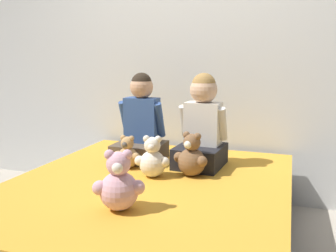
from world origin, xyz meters
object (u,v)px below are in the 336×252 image
object	(u,v)px
child_on_left	(141,125)
teddy_bear_between_children	(152,160)
teddy_bear_held_by_right_child	(191,158)
teddy_bear_held_by_left_child	(127,154)
teddy_bear_at_foot_of_bed	(119,185)
bed	(149,215)
child_on_right	(202,127)

from	to	relation	value
child_on_left	teddy_bear_between_children	size ratio (longest dim) A/B	2.41
teddy_bear_held_by_right_child	teddy_bear_between_children	size ratio (longest dim) A/B	1.07
teddy_bear_held_by_left_child	teddy_bear_held_by_right_child	size ratio (longest dim) A/B	0.80
teddy_bear_at_foot_of_bed	teddy_bear_between_children	bearing A→B (deg)	72.24
child_on_left	teddy_bear_at_foot_of_bed	size ratio (longest dim) A/B	2.10
bed	teddy_bear_at_foot_of_bed	xyz separation A→B (m)	(0.02, -0.44, 0.35)
teddy_bear_held_by_right_child	teddy_bear_between_children	distance (m)	0.25
child_on_left	teddy_bear_held_by_left_child	size ratio (longest dim) A/B	2.81
bed	teddy_bear_held_by_left_child	world-z (taller)	teddy_bear_held_by_left_child
child_on_left	child_on_right	xyz separation A→B (m)	(0.46, 0.00, 0.02)
bed	child_on_right	xyz separation A→B (m)	(0.22, 0.45, 0.49)
teddy_bear_between_children	teddy_bear_at_foot_of_bed	xyz separation A→B (m)	(0.03, -0.53, 0.02)
child_on_left	teddy_bear_at_foot_of_bed	distance (m)	0.93
teddy_bear_held_by_right_child	teddy_bear_at_foot_of_bed	world-z (taller)	teddy_bear_at_foot_of_bed
child_on_right	teddy_bear_between_children	xyz separation A→B (m)	(-0.23, -0.36, -0.16)
bed	child_on_left	bearing A→B (deg)	118.31
teddy_bear_held_by_left_child	teddy_bear_between_children	distance (m)	0.26
child_on_right	teddy_bear_at_foot_of_bed	distance (m)	0.91
bed	teddy_bear_at_foot_of_bed	bearing A→B (deg)	-86.86
teddy_bear_held_by_right_child	teddy_bear_between_children	world-z (taller)	teddy_bear_held_by_right_child
teddy_bear_between_children	teddy_bear_held_by_right_child	bearing A→B (deg)	14.24
child_on_left	teddy_bear_held_by_left_child	bearing A→B (deg)	-89.70
child_on_right	bed	bearing A→B (deg)	-112.10
child_on_left	teddy_bear_between_children	bearing A→B (deg)	-56.61
child_on_left	teddy_bear_held_by_right_child	size ratio (longest dim) A/B	2.26
teddy_bear_held_by_right_child	teddy_bear_between_children	xyz separation A→B (m)	(-0.23, -0.10, -0.01)
bed	teddy_bear_held_by_right_child	bearing A→B (deg)	41.03
bed	child_on_left	size ratio (longest dim) A/B	2.94
bed	child_on_right	bearing A→B (deg)	63.57
teddy_bear_held_by_left_child	teddy_bear_between_children	bearing A→B (deg)	-25.22
child_on_left	teddy_bear_held_by_left_child	distance (m)	0.29
bed	teddy_bear_held_by_right_child	world-z (taller)	teddy_bear_held_by_right_child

